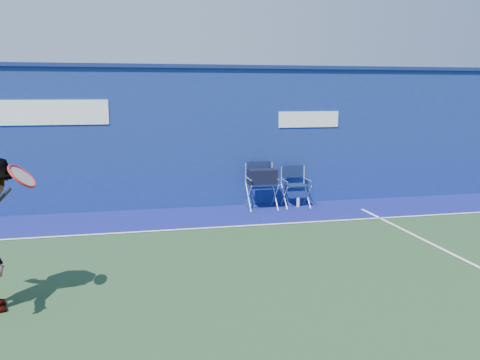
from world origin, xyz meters
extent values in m
plane|color=#244324|center=(0.00, 0.00, 0.00)|extent=(80.00, 80.00, 0.00)
cube|color=navy|center=(0.00, 5.20, 1.50)|extent=(24.00, 0.40, 3.00)
cube|color=navy|center=(0.00, 5.20, 3.04)|extent=(24.00, 0.50, 0.08)
cube|color=white|center=(3.60, 4.99, 1.90)|extent=(1.40, 0.02, 0.35)
cube|color=navy|center=(0.00, 4.10, 0.00)|extent=(24.00, 1.80, 0.01)
cube|color=white|center=(0.00, 3.20, 0.01)|extent=(24.00, 0.06, 0.01)
cube|color=#101B3C|center=(2.41, 4.57, 0.54)|extent=(0.53, 0.44, 0.03)
cube|color=silver|center=(2.41, 4.84, 0.76)|extent=(0.60, 0.03, 0.43)
cube|color=#101B3C|center=(2.41, 4.84, 0.85)|extent=(0.53, 0.03, 0.30)
cube|color=black|center=(2.41, 4.54, 0.71)|extent=(0.60, 0.35, 0.33)
cube|color=#101B3C|center=(2.41, 4.84, 0.89)|extent=(0.43, 0.07, 0.24)
cube|color=#101B3C|center=(3.19, 4.59, 0.48)|extent=(0.47, 0.39, 0.03)
cube|color=silver|center=(3.19, 4.83, 0.68)|extent=(0.53, 0.02, 0.39)
cube|color=#101B3C|center=(3.19, 4.83, 0.76)|extent=(0.47, 0.03, 0.27)
cylinder|color=silver|center=(3.24, 4.54, 0.11)|extent=(0.07, 0.07, 0.21)
torus|color=#B2171B|center=(-1.54, 0.10, 1.58)|extent=(0.35, 0.42, 0.28)
cylinder|color=gray|center=(-1.54, 0.10, 1.58)|extent=(0.28, 0.35, 0.22)
cylinder|color=black|center=(-1.77, 0.06, 1.33)|extent=(0.26, 0.08, 0.27)
camera|label=1|loc=(-0.37, -5.86, 2.50)|focal=38.00mm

